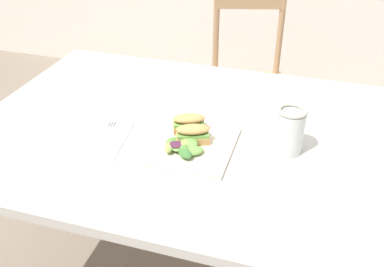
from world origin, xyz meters
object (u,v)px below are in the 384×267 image
dining_table (186,156)px  chair_wooden_far (247,84)px  fork_on_napkin (107,135)px  plate_lunch (188,145)px  sandwich_half_back (189,123)px  mason_jar_iced_tea (289,132)px  sandwich_half_front (193,133)px

dining_table → chair_wooden_far: size_ratio=1.55×
fork_on_napkin → chair_wooden_far: bearing=77.4°
chair_wooden_far → plate_lunch: bearing=-89.5°
plate_lunch → fork_on_napkin: (-0.25, -0.02, 0.00)m
sandwich_half_back → chair_wooden_far: bearing=89.4°
chair_wooden_far → mason_jar_iced_tea: bearing=-73.9°
dining_table → mason_jar_iced_tea: (0.32, -0.04, 0.17)m
chair_wooden_far → mason_jar_iced_tea: mason_jar_iced_tea is taller
chair_wooden_far → sandwich_half_front: (0.02, -1.06, 0.33)m
plate_lunch → mason_jar_iced_tea: bearing=12.4°
dining_table → plate_lunch: (0.04, -0.10, 0.12)m
plate_lunch → mason_jar_iced_tea: mason_jar_iced_tea is taller
fork_on_napkin → mason_jar_iced_tea: (0.54, 0.08, 0.06)m
chair_wooden_far → sandwich_half_front: size_ratio=7.89×
sandwich_half_back → sandwich_half_front: bearing=-62.2°
plate_lunch → sandwich_half_back: 0.08m
sandwich_half_front → dining_table: bearing=119.8°
fork_on_napkin → sandwich_half_back: bearing=20.8°
sandwich_half_front → fork_on_napkin: bearing=-172.8°
dining_table → sandwich_half_front: 0.18m
dining_table → plate_lunch: bearing=-68.7°
sandwich_half_back → fork_on_napkin: size_ratio=0.60×
dining_table → chair_wooden_far: (0.03, 0.97, -0.18)m
sandwich_half_front → fork_on_napkin: size_ratio=0.60×
sandwich_half_back → plate_lunch: bearing=-74.8°
chair_wooden_far → fork_on_napkin: (-0.25, -1.09, 0.30)m
mason_jar_iced_tea → sandwich_half_back: bearing=178.7°
chair_wooden_far → plate_lunch: (0.01, -1.07, 0.30)m
fork_on_napkin → mason_jar_iced_tea: 0.55m
dining_table → mason_jar_iced_tea: size_ratio=9.65×
chair_wooden_far → fork_on_napkin: chair_wooden_far is taller
sandwich_half_front → mason_jar_iced_tea: bearing=10.2°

